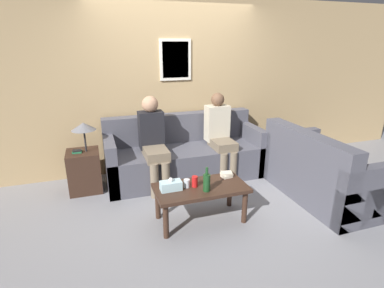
{
  "coord_description": "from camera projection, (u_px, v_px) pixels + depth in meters",
  "views": [
    {
      "loc": [
        -1.23,
        -3.53,
        1.94
      ],
      "look_at": [
        -0.09,
        -0.13,
        0.73
      ],
      "focal_mm": 28.0,
      "sensor_mm": 36.0,
      "label": 1
    }
  ],
  "objects": [
    {
      "name": "ground_plane",
      "position": [
        195.0,
        190.0,
        4.16
      ],
      "size": [
        16.0,
        16.0,
        0.0
      ],
      "primitive_type": "plane",
      "color": "gray"
    },
    {
      "name": "wall_back",
      "position": [
        175.0,
        86.0,
        4.62
      ],
      "size": [
        9.0,
        0.08,
        2.6
      ],
      "color": "tan",
      "rests_on": "ground_plane"
    },
    {
      "name": "couch_main",
      "position": [
        184.0,
        156.0,
        4.52
      ],
      "size": [
        2.31,
        0.86,
        0.91
      ],
      "color": "#4C4C56",
      "rests_on": "ground_plane"
    },
    {
      "name": "couch_side",
      "position": [
        321.0,
        174.0,
        3.88
      ],
      "size": [
        0.86,
        1.55,
        0.91
      ],
      "rotation": [
        0.0,
        0.0,
        1.57
      ],
      "color": "#4C4C56",
      "rests_on": "ground_plane"
    },
    {
      "name": "coffee_table",
      "position": [
        201.0,
        192.0,
        3.34
      ],
      "size": [
        1.03,
        0.51,
        0.43
      ],
      "color": "#382319",
      "rests_on": "ground_plane"
    },
    {
      "name": "side_table_with_lamp",
      "position": [
        85.0,
        167.0,
        4.06
      ],
      "size": [
        0.42,
        0.42,
        0.96
      ],
      "color": "#382319",
      "rests_on": "ground_plane"
    },
    {
      "name": "wine_bottle",
      "position": [
        207.0,
        182.0,
        3.19
      ],
      "size": [
        0.08,
        0.08,
        0.27
      ],
      "color": "#19421E",
      "rests_on": "coffee_table"
    },
    {
      "name": "drinking_glass",
      "position": [
        187.0,
        183.0,
        3.29
      ],
      "size": [
        0.07,
        0.07,
        0.09
      ],
      "color": "silver",
      "rests_on": "coffee_table"
    },
    {
      "name": "book_stack",
      "position": [
        227.0,
        175.0,
        3.54
      ],
      "size": [
        0.14,
        0.12,
        0.06
      ],
      "color": "beige",
      "rests_on": "coffee_table"
    },
    {
      "name": "soda_can",
      "position": [
        195.0,
        181.0,
        3.3
      ],
      "size": [
        0.07,
        0.07,
        0.12
      ],
      "color": "red",
      "rests_on": "coffee_table"
    },
    {
      "name": "tissue_box",
      "position": [
        171.0,
        185.0,
        3.23
      ],
      "size": [
        0.23,
        0.12,
        0.15
      ],
      "color": "silver",
      "rests_on": "coffee_table"
    },
    {
      "name": "person_left",
      "position": [
        153.0,
        139.0,
        4.1
      ],
      "size": [
        0.34,
        0.66,
        1.26
      ],
      "color": "#756651",
      "rests_on": "ground_plane"
    },
    {
      "name": "person_right",
      "position": [
        220.0,
        133.0,
        4.43
      ],
      "size": [
        0.34,
        0.61,
        1.25
      ],
      "color": "#756651",
      "rests_on": "ground_plane"
    }
  ]
}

